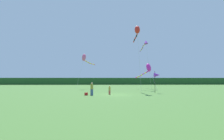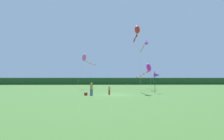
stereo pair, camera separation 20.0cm
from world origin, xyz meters
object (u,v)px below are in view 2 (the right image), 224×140
(cooler_box, at_px, (86,94))
(banner_flag_pole, at_px, (157,75))
(kite_purple, at_px, (145,43))
(kite_rainbow, at_px, (85,58))
(person_child, at_px, (109,90))
(kite_red, at_px, (137,31))
(kite_magenta, at_px, (148,69))
(person_adult, at_px, (91,88))

(cooler_box, distance_m, banner_flag_pole, 11.48)
(kite_purple, bearing_deg, kite_rainbow, -173.70)
(cooler_box, relative_size, kite_purple, 0.04)
(kite_purple, bearing_deg, person_child, -117.79)
(kite_rainbow, xyz_separation_m, kite_red, (10.23, -10.32, 3.45))
(banner_flag_pole, bearing_deg, cooler_box, -161.06)
(kite_purple, relative_size, kite_red, 1.03)
(cooler_box, relative_size, kite_magenta, 0.06)
(person_adult, relative_size, cooler_box, 4.07)
(person_child, xyz_separation_m, kite_purple, (8.84, 16.77, 10.06))
(banner_flag_pole, height_order, kite_red, kite_red)
(banner_flag_pole, distance_m, kite_magenta, 6.17)
(person_child, xyz_separation_m, cooler_box, (-3.12, -1.06, -0.51))
(banner_flag_pole, xyz_separation_m, kite_rainbow, (-12.89, 12.62, 4.19))
(cooler_box, xyz_separation_m, kite_magenta, (10.52, 9.65, 3.94))
(cooler_box, bearing_deg, person_adult, 8.93)
(person_adult, height_order, kite_purple, kite_purple)
(kite_magenta, bearing_deg, person_child, -130.73)
(person_child, height_order, kite_purple, kite_purple)
(kite_rainbow, distance_m, kite_magenta, 14.70)
(kite_magenta, bearing_deg, cooler_box, -137.47)
(kite_rainbow, distance_m, kite_red, 14.93)
(kite_rainbow, bearing_deg, person_adult, -79.34)
(person_child, bearing_deg, cooler_box, -161.30)
(kite_magenta, bearing_deg, kite_purple, 80.00)
(person_child, distance_m, kite_purple, 21.46)
(banner_flag_pole, relative_size, kite_rainbow, 0.43)
(kite_magenta, bearing_deg, kite_rainbow, 152.75)
(person_child, relative_size, cooler_box, 3.01)
(kite_red, bearing_deg, kite_rainbow, 134.73)
(person_child, height_order, cooler_box, person_child)
(banner_flag_pole, bearing_deg, kite_magenta, 90.62)
(cooler_box, bearing_deg, kite_rainbow, 98.08)
(banner_flag_pole, bearing_deg, kite_purple, 84.46)
(person_adult, height_order, kite_rainbow, kite_rainbow)
(banner_flag_pole, relative_size, kite_red, 0.30)
(person_adult, xyz_separation_m, kite_red, (7.19, 5.82, 9.46))
(kite_purple, bearing_deg, cooler_box, -123.86)
(person_adult, bearing_deg, kite_red, 38.98)
(kite_rainbow, relative_size, kite_purple, 0.69)
(person_child, xyz_separation_m, banner_flag_pole, (7.46, 2.58, 2.07))
(person_adult, distance_m, banner_flag_pole, 10.62)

